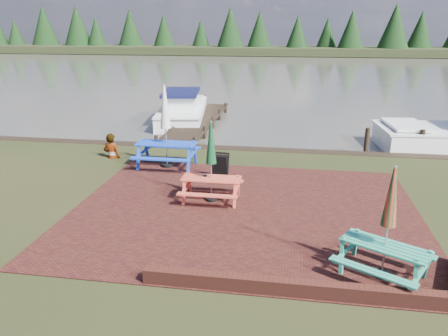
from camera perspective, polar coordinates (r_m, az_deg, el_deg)
The scene contains 12 objects.
ground at distance 10.65m, azimuth 2.08°, elevation -7.77°, with size 120.00×120.00×0.00m, color black.
paving at distance 11.55m, azimuth 2.70°, elevation -5.57°, with size 9.00×7.50×0.02m, color #391312.
brick_wall at distance 8.47m, azimuth 14.99°, elevation -14.72°, with size 6.21×1.79×0.30m.
water at distance 46.75m, azimuth 7.87°, elevation 12.37°, with size 120.00×60.00×0.02m, color #48443E.
far_treeline at distance 75.52m, azimuth 8.65°, elevation 17.02°, with size 120.00×10.00×8.10m.
picnic_table_teal at distance 8.91m, azimuth 20.40°, elevation -8.84°, with size 2.11×2.05×2.24m.
picnic_table_red at distance 11.90m, azimuth -1.67°, elevation -0.80°, with size 1.62×1.44×2.24m.
picnic_table_blue at distance 14.89m, azimuth -7.55°, elevation 3.75°, with size 2.03×1.81×2.80m.
chalkboard at distance 13.58m, azimuth -0.56°, elevation 0.13°, with size 0.56×0.57×0.86m.
jetty at distance 21.77m, azimuth -3.40°, elevation 6.15°, with size 1.76×9.08×1.00m.
boat_jetty at distance 23.09m, azimuth -5.40°, elevation 7.41°, with size 3.10×6.62×1.85m.
person at distance 16.33m, azimuth -14.64°, elevation 4.33°, with size 0.66×0.43×1.81m, color gray.
Camera 1 is at (1.14, -9.50, 4.67)m, focal length 35.00 mm.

